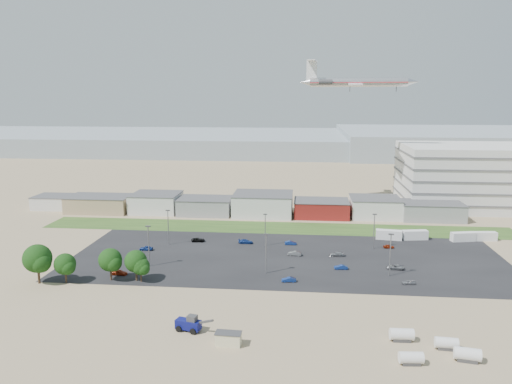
# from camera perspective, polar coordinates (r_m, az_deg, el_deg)

# --- Properties ---
(ground) EXTENTS (700.00, 700.00, 0.00)m
(ground) POSITION_cam_1_polar(r_m,az_deg,el_deg) (122.30, 0.83, -10.32)
(ground) COLOR #978260
(ground) RESTS_ON ground
(parking_lot) EXTENTS (120.00, 50.00, 0.01)m
(parking_lot) POSITION_cam_1_polar(r_m,az_deg,el_deg) (140.84, 3.55, -7.46)
(parking_lot) COLOR black
(parking_lot) RESTS_ON ground
(grass_strip) EXTENTS (160.00, 16.00, 0.02)m
(grass_strip) POSITION_cam_1_polar(r_m,az_deg,el_deg) (171.72, 2.28, -4.09)
(grass_strip) COLOR #28491B
(grass_strip) RESTS_ON ground
(hills_backdrop) EXTENTS (700.00, 200.00, 9.00)m
(hills_backdrop) POSITION_cam_1_polar(r_m,az_deg,el_deg) (431.63, 9.68, 5.36)
(hills_backdrop) COLOR gray
(hills_backdrop) RESTS_ON ground
(building_row) EXTENTS (170.00, 20.00, 8.00)m
(building_row) POSITION_cam_1_polar(r_m,az_deg,el_deg) (190.84, -2.48, -1.35)
(building_row) COLOR silver
(building_row) RESTS_ON ground
(parking_garage) EXTENTS (80.00, 40.00, 25.00)m
(parking_garage) POSITION_cam_1_polar(r_m,az_deg,el_deg) (225.96, 26.44, 1.62)
(parking_garage) COLOR silver
(parking_garage) RESTS_ON ground
(portable_shed) EXTENTS (4.86, 2.68, 2.39)m
(portable_shed) POSITION_cam_1_polar(r_m,az_deg,el_deg) (93.81, -3.18, -16.40)
(portable_shed) COLOR beige
(portable_shed) RESTS_ON ground
(telehandler) EXTENTS (8.20, 4.51, 3.25)m
(telehandler) POSITION_cam_1_polar(r_m,az_deg,el_deg) (99.32, -7.75, -14.59)
(telehandler) COLOR #0A0E57
(telehandler) RESTS_ON ground
(storage_tank_nw) EXTENTS (4.35, 2.25, 2.58)m
(storage_tank_nw) POSITION_cam_1_polar(r_m,az_deg,el_deg) (98.72, 16.31, -15.33)
(storage_tank_nw) COLOR silver
(storage_tank_nw) RESTS_ON ground
(storage_tank_ne) EXTENTS (4.12, 2.29, 2.39)m
(storage_tank_ne) POSITION_cam_1_polar(r_m,az_deg,el_deg) (98.30, 20.93, -15.81)
(storage_tank_ne) COLOR silver
(storage_tank_ne) RESTS_ON ground
(storage_tank_sw) EXTENTS (4.10, 2.27, 2.38)m
(storage_tank_sw) POSITION_cam_1_polar(r_m,az_deg,el_deg) (91.58, 17.31, -17.63)
(storage_tank_sw) COLOR silver
(storage_tank_sw) RESTS_ON ground
(storage_tank_se) EXTENTS (4.63, 2.87, 2.59)m
(storage_tank_se) POSITION_cam_1_polar(r_m,az_deg,el_deg) (95.62, 23.01, -16.67)
(storage_tank_se) COLOR silver
(storage_tank_se) RESTS_ON ground
(box_trailer_a) EXTENTS (8.22, 3.58, 2.98)m
(box_trailer_a) POSITION_cam_1_polar(r_m,az_deg,el_deg) (162.85, 14.94, -4.74)
(box_trailer_a) COLOR silver
(box_trailer_a) RESTS_ON ground
(box_trailer_b) EXTENTS (8.08, 3.70, 2.92)m
(box_trailer_b) POSITION_cam_1_polar(r_m,az_deg,el_deg) (165.05, 17.71, -4.70)
(box_trailer_b) COLOR silver
(box_trailer_b) RESTS_ON ground
(box_trailer_c) EXTENTS (7.75, 3.88, 2.78)m
(box_trailer_c) POSITION_cam_1_polar(r_m,az_deg,el_deg) (168.38, 22.57, -4.74)
(box_trailer_c) COLOR silver
(box_trailer_c) RESTS_ON ground
(box_trailer_d) EXTENTS (7.45, 2.93, 2.73)m
(box_trailer_d) POSITION_cam_1_polar(r_m,az_deg,el_deg) (171.70, 24.65, -4.62)
(box_trailer_d) COLOR silver
(box_trailer_d) RESTS_ON ground
(tree_far_left) EXTENTS (7.29, 7.29, 10.93)m
(tree_far_left) POSITION_cam_1_polar(r_m,az_deg,el_deg) (130.91, -23.68, -7.29)
(tree_far_left) COLOR black
(tree_far_left) RESTS_ON ground
(tree_left) EXTENTS (5.51, 5.51, 8.27)m
(tree_left) POSITION_cam_1_polar(r_m,az_deg,el_deg) (129.27, -20.98, -7.94)
(tree_left) COLOR black
(tree_left) RESTS_ON ground
(tree_mid) EXTENTS (6.04, 6.04, 9.07)m
(tree_mid) POSITION_cam_1_polar(r_m,az_deg,el_deg) (127.43, -16.31, -7.72)
(tree_mid) COLOR black
(tree_mid) RESTS_ON ground
(tree_right) EXTENTS (5.81, 5.81, 8.71)m
(tree_right) POSITION_cam_1_polar(r_m,az_deg,el_deg) (125.49, -13.57, -7.96)
(tree_right) COLOR black
(tree_right) RESTS_ON ground
(tree_near) EXTENTS (4.65, 4.65, 6.98)m
(tree_near) POSITION_cam_1_polar(r_m,az_deg,el_deg) (124.78, -13.04, -8.47)
(tree_near) COLOR black
(tree_near) RESTS_ON ground
(lightpole_front_l) EXTENTS (1.29, 0.54, 11.00)m
(lightpole_front_l) POSITION_cam_1_polar(r_m,az_deg,el_deg) (134.91, -12.16, -6.07)
(lightpole_front_l) COLOR slate
(lightpole_front_l) RESTS_ON ground
(lightpole_front_m) EXTENTS (1.22, 0.51, 10.38)m
(lightpole_front_m) POSITION_cam_1_polar(r_m,az_deg,el_deg) (126.86, 1.14, -7.05)
(lightpole_front_m) COLOR slate
(lightpole_front_m) RESTS_ON ground
(lightpole_front_r) EXTENTS (1.29, 0.54, 10.92)m
(lightpole_front_r) POSITION_cam_1_polar(r_m,az_deg,el_deg) (129.16, 15.08, -6.98)
(lightpole_front_r) COLOR slate
(lightpole_front_r) RESTS_ON ground
(lightpole_back_l) EXTENTS (1.26, 0.53, 10.73)m
(lightpole_back_l) POSITION_cam_1_polar(r_m,az_deg,el_deg) (153.28, -10.00, -4.00)
(lightpole_back_l) COLOR slate
(lightpole_back_l) RESTS_ON ground
(lightpole_back_m) EXTENTS (1.16, 0.48, 9.83)m
(lightpole_back_m) POSITION_cam_1_polar(r_m,az_deg,el_deg) (149.86, 1.06, -4.36)
(lightpole_back_m) COLOR slate
(lightpole_back_m) RESTS_ON ground
(lightpole_back_r) EXTENTS (1.24, 0.52, 10.56)m
(lightpole_back_r) POSITION_cam_1_polar(r_m,az_deg,el_deg) (150.82, 13.33, -4.41)
(lightpole_back_r) COLOR slate
(lightpole_back_r) RESTS_ON ground
(airliner) EXTENTS (49.63, 35.98, 13.91)m
(airliner) POSITION_cam_1_polar(r_m,az_deg,el_deg) (209.36, 11.60, 12.21)
(airliner) COLOR silver
(parked_car_0) EXTENTS (4.60, 2.41, 1.23)m
(parked_car_0) POSITION_cam_1_polar(r_m,az_deg,el_deg) (135.94, 15.62, -8.26)
(parked_car_0) COLOR #A5A5AA
(parked_car_0) RESTS_ON ground
(parked_car_1) EXTENTS (3.58, 1.40, 1.16)m
(parked_car_1) POSITION_cam_1_polar(r_m,az_deg,el_deg) (132.91, 9.69, -8.46)
(parked_car_1) COLOR navy
(parked_car_1) RESTS_ON ground
(parked_car_2) EXTENTS (3.31, 1.64, 1.08)m
(parked_car_2) POSITION_cam_1_polar(r_m,az_deg,el_deg) (126.51, 17.02, -9.82)
(parked_car_2) COLOR #A5A5AA
(parked_car_2) RESTS_ON ground
(parked_car_5) EXTENTS (3.89, 1.64, 1.31)m
(parked_car_5) POSITION_cam_1_polar(r_m,az_deg,el_deg) (150.10, -12.44, -6.28)
(parked_car_5) COLOR navy
(parked_car_5) RESTS_ON ground
(parked_car_6) EXTENTS (4.42, 1.84, 1.28)m
(parked_car_6) POSITION_cam_1_polar(r_m,az_deg,el_deg) (153.29, -1.19, -5.67)
(parked_car_6) COLOR navy
(parked_car_6) RESTS_ON ground
(parked_car_7) EXTENTS (4.01, 1.83, 1.27)m
(parked_car_7) POSITION_cam_1_polar(r_m,az_deg,el_deg) (142.34, 4.44, -7.01)
(parked_car_7) COLOR #595B5E
(parked_car_7) RESTS_ON ground
(parked_car_8) EXTENTS (3.29, 1.47, 1.10)m
(parked_car_8) POSITION_cam_1_polar(r_m,az_deg,el_deg) (153.75, 14.94, -6.03)
(parked_car_8) COLOR maroon
(parked_car_8) RESTS_ON ground
(parked_car_9) EXTENTS (4.31, 2.23, 1.16)m
(parked_car_9) POSITION_cam_1_polar(r_m,az_deg,el_deg) (156.13, -6.63, -5.46)
(parked_car_9) COLOR black
(parked_car_9) RESTS_ON ground
(parked_car_10) EXTENTS (4.22, 1.86, 1.20)m
(parked_car_10) POSITION_cam_1_polar(r_m,az_deg,el_deg) (131.78, -15.35, -8.86)
(parked_car_10) COLOR maroon
(parked_car_10) RESTS_ON ground
(parked_car_11) EXTENTS (3.55, 1.24, 1.17)m
(parked_car_11) POSITION_cam_1_polar(r_m,az_deg,el_deg) (152.30, 3.98, -5.83)
(parked_car_11) COLOR navy
(parked_car_11) RESTS_ON ground
(parked_car_12) EXTENTS (4.08, 1.68, 1.18)m
(parked_car_12) POSITION_cam_1_polar(r_m,az_deg,el_deg) (143.19, 9.19, -7.03)
(parked_car_12) COLOR #A5A5AA
(parked_car_12) RESTS_ON ground
(parked_car_13) EXTENTS (3.60, 1.56, 1.15)m
(parked_car_13) POSITION_cam_1_polar(r_m,az_deg,el_deg) (122.85, 3.77, -9.96)
(parked_car_13) COLOR navy
(parked_car_13) RESTS_ON ground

